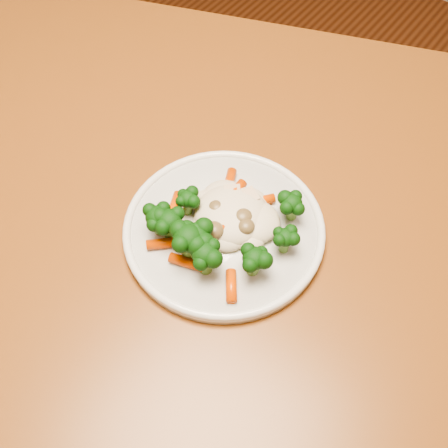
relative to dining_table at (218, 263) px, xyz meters
name	(u,v)px	position (x,y,z in m)	size (l,w,h in m)	color
dining_table	(218,263)	(0.00, 0.00, 0.00)	(1.41, 1.19, 0.75)	brown
plate	(224,231)	(0.02, -0.01, 0.10)	(0.24, 0.24, 0.01)	silver
meal	(215,227)	(0.02, -0.02, 0.13)	(0.17, 0.16, 0.05)	beige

